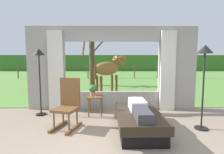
# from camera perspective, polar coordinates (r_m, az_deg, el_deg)

# --- Properties ---
(ground_plane) EXTENTS (12.00, 12.00, 0.00)m
(ground_plane) POSITION_cam_1_polar(r_m,az_deg,el_deg) (3.26, 0.26, -21.90)
(ground_plane) COLOR gray
(back_wall_with_window) EXTENTS (5.20, 0.12, 2.55)m
(back_wall_with_window) POSITION_cam_1_polar(r_m,az_deg,el_deg) (5.16, -0.04, 2.69)
(back_wall_with_window) COLOR #9E998E
(back_wall_with_window) RESTS_ON ground_plane
(curtain_panel_left) EXTENTS (0.44, 0.10, 2.40)m
(curtain_panel_left) POSITION_cam_1_polar(r_m,az_deg,el_deg) (5.29, -18.67, 1.93)
(curtain_panel_left) COLOR silver
(curtain_panel_left) RESTS_ON ground_plane
(curtain_panel_right) EXTENTS (0.44, 0.10, 2.40)m
(curtain_panel_right) POSITION_cam_1_polar(r_m,az_deg,el_deg) (5.31, 18.53, 1.95)
(curtain_panel_right) COLOR silver
(curtain_panel_right) RESTS_ON ground_plane
(outdoor_pasture_lawn) EXTENTS (36.00, 21.68, 0.02)m
(outdoor_pasture_lawn) POSITION_cam_1_polar(r_m,az_deg,el_deg) (16.13, -0.31, 0.16)
(outdoor_pasture_lawn) COLOR #568438
(outdoor_pasture_lawn) RESTS_ON ground_plane
(distant_hill_ridge) EXTENTS (36.00, 2.00, 2.40)m
(distant_hill_ridge) POSITION_cam_1_polar(r_m,az_deg,el_deg) (25.90, -0.36, 4.79)
(distant_hill_ridge) COLOR #386A26
(distant_hill_ridge) RESTS_ON ground_plane
(recliner_sofa) EXTENTS (0.93, 1.71, 0.42)m
(recliner_sofa) POSITION_cam_1_polar(r_m,az_deg,el_deg) (3.76, 8.92, -14.51)
(recliner_sofa) COLOR black
(recliner_sofa) RESTS_ON ground_plane
(reclining_person) EXTENTS (0.35, 1.43, 0.22)m
(reclining_person) POSITION_cam_1_polar(r_m,az_deg,el_deg) (3.62, 9.12, -10.26)
(reclining_person) COLOR silver
(reclining_person) RESTS_ON recliner_sofa
(rocking_chair) EXTENTS (0.63, 0.78, 1.12)m
(rocking_chair) POSITION_cam_1_polar(r_m,az_deg,el_deg) (3.94, -14.86, -8.74)
(rocking_chair) COLOR brown
(rocking_chair) RESTS_ON ground_plane
(side_table) EXTENTS (0.44, 0.44, 0.52)m
(side_table) POSITION_cam_1_polar(r_m,az_deg,el_deg) (4.71, -5.72, -7.73)
(side_table) COLOR brown
(side_table) RESTS_ON ground_plane
(potted_plant) EXTENTS (0.22, 0.22, 0.32)m
(potted_plant) POSITION_cam_1_polar(r_m,az_deg,el_deg) (4.72, -6.65, -4.28)
(potted_plant) COLOR #9E6042
(potted_plant) RESTS_ON side_table
(book_stack) EXTENTS (0.20, 0.15, 0.06)m
(book_stack) POSITION_cam_1_polar(r_m,az_deg,el_deg) (4.63, -4.63, -6.41)
(book_stack) COLOR beige
(book_stack) RESTS_ON side_table
(floor_lamp_left) EXTENTS (0.32, 0.32, 1.84)m
(floor_lamp_left) POSITION_cam_1_polar(r_m,az_deg,el_deg) (4.96, -23.67, 4.85)
(floor_lamp_left) COLOR black
(floor_lamp_left) RESTS_ON ground_plane
(floor_lamp_right) EXTENTS (0.32, 0.32, 1.85)m
(floor_lamp_right) POSITION_cam_1_polar(r_m,az_deg,el_deg) (4.08, 29.11, 4.65)
(floor_lamp_right) COLOR black
(floor_lamp_right) RESTS_ON ground_plane
(horse) EXTENTS (1.64, 1.39, 1.73)m
(horse) POSITION_cam_1_polar(r_m,az_deg,el_deg) (7.44, -1.27, 2.81)
(horse) COLOR brown
(horse) RESTS_ON outdoor_pasture_lawn
(pasture_tree) EXTENTS (1.34, 1.40, 3.07)m
(pasture_tree) POSITION_cam_1_polar(r_m,az_deg,el_deg) (10.21, -7.00, 6.13)
(pasture_tree) COLOR #4C3823
(pasture_tree) RESTS_ON outdoor_pasture_lawn
(pasture_fence_line) EXTENTS (16.10, 0.10, 1.10)m
(pasture_fence_line) POSITION_cam_1_polar(r_m,az_deg,el_deg) (14.33, -0.29, 2.44)
(pasture_fence_line) COLOR brown
(pasture_fence_line) RESTS_ON outdoor_pasture_lawn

